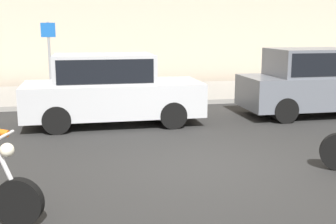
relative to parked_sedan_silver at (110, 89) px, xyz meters
The scene contains 5 objects.
ground_plane 3.96m from the parked_sedan_silver, 70.66° to the right, with size 80.00×80.00×0.00m, color #262626.
sidewalk_slab 4.61m from the parked_sedan_silver, 73.63° to the left, with size 40.00×4.40×0.14m, color gray.
parked_sedan_silver is the anchor object (origin of this frame).
parked_hatchback_slate_gray 5.49m from the parked_sedan_silver, ahead, with size 3.90×1.76×1.80m.
street_sign_post 3.92m from the parked_sedan_silver, 114.76° to the left, with size 0.44×0.08×2.38m.
Camera 1 is at (-1.97, -6.88, 2.37)m, focal length 46.15 mm.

